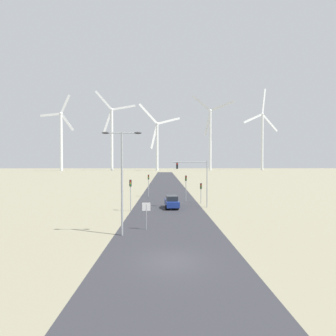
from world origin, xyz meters
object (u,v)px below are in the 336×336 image
object	(u,v)px
traffic_light_post_mid_left	(148,181)
traffic_light_post_mid_right	(186,182)
wind_turbine_far_left	(61,136)
wind_turbine_far_right	(262,135)
streetlamp	(122,170)
wind_turbine_center	(157,141)
traffic_light_mast_overhead	(195,174)
wind_turbine_right	(210,134)
traffic_light_post_near_right	(201,189)
traffic_light_post_near_left	(130,188)
wind_turbine_left	(112,133)
stop_sign_near	(146,211)
car_approaching	(172,202)

from	to	relation	value
traffic_light_post_mid_left	traffic_light_post_mid_right	bearing A→B (deg)	-41.79
wind_turbine_far_left	wind_turbine_far_right	distance (m)	174.48
streetlamp	traffic_light_post_mid_right	world-z (taller)	streetlamp
wind_turbine_center	wind_turbine_far_right	bearing A→B (deg)	8.37
wind_turbine_far_right	wind_turbine_far_left	bearing A→B (deg)	-172.24
traffic_light_mast_overhead	wind_turbine_far_left	size ratio (longest dim) A/B	0.11
wind_turbine_center	wind_turbine_far_right	xyz separation A→B (m)	(95.29, 14.02, 6.09)
traffic_light_post_mid_right	wind_turbine_right	xyz separation A→B (m)	(36.98, 186.29, 28.99)
traffic_light_post_near_right	traffic_light_post_mid_left	world-z (taller)	traffic_light_post_mid_left
streetlamp	traffic_light_post_mid_left	bearing A→B (deg)	88.39
traffic_light_post_near_left	wind_turbine_left	xyz separation A→B (m)	(-41.74, 197.29, 29.57)
stop_sign_near	wind_turbine_left	size ratio (longest dim) A/B	0.04
car_approaching	wind_turbine_left	world-z (taller)	wind_turbine_left
traffic_light_post_near_right	traffic_light_mast_overhead	size ratio (longest dim) A/B	0.47
traffic_light_post_near_right	wind_turbine_right	xyz separation A→B (m)	(34.77, 188.88, 29.79)
traffic_light_post_near_right	traffic_light_mast_overhead	distance (m)	4.58
wind_turbine_center	stop_sign_near	bearing A→B (deg)	-88.77
traffic_light_post_near_left	wind_turbine_far_left	bearing A→B (deg)	113.89
streetlamp	wind_turbine_far_right	bearing A→B (deg)	66.47
traffic_light_post_mid_left	wind_turbine_left	distance (m)	189.55
traffic_light_post_mid_right	wind_turbine_center	size ratio (longest dim) A/B	0.08
stop_sign_near	traffic_light_mast_overhead	size ratio (longest dim) A/B	0.38
traffic_light_post_near_right	traffic_light_post_near_left	bearing A→B (deg)	-148.16
streetlamp	wind_turbine_left	size ratio (longest dim) A/B	0.13
traffic_light_mast_overhead	wind_turbine_far_right	distance (m)	217.94
traffic_light_post_near_left	wind_turbine_far_left	world-z (taller)	wind_turbine_far_left
traffic_light_post_mid_left	wind_turbine_far_right	bearing A→B (deg)	63.71
traffic_light_post_mid_right	stop_sign_near	bearing A→B (deg)	-106.08
traffic_light_post_near_left	wind_turbine_center	distance (m)	189.27
stop_sign_near	traffic_light_post_near_left	xyz separation A→B (m)	(-2.81, 9.82, 1.26)
traffic_light_post_near_right	car_approaching	world-z (taller)	traffic_light_post_near_right
car_approaching	wind_turbine_far_left	size ratio (longest dim) A/B	0.07
stop_sign_near	car_approaching	bearing A→B (deg)	76.74
traffic_light_post_mid_right	wind_turbine_center	distance (m)	180.49
traffic_light_mast_overhead	car_approaching	size ratio (longest dim) A/B	1.64
wind_turbine_center	streetlamp	bearing A→B (deg)	-89.37
traffic_light_post_near_left	traffic_light_mast_overhead	xyz separation A→B (m)	(9.15, 2.93, 1.82)
traffic_light_post_near_right	car_approaching	size ratio (longest dim) A/B	0.78
traffic_light_post_mid_right	wind_turbine_right	bearing A→B (deg)	78.77
traffic_light_post_mid_left	traffic_light_mast_overhead	world-z (taller)	traffic_light_mast_overhead
traffic_light_mast_overhead	traffic_light_post_near_left	bearing A→B (deg)	-162.25
wind_turbine_center	wind_turbine_right	bearing A→B (deg)	9.07
wind_turbine_far_left	wind_turbine_center	world-z (taller)	wind_turbine_far_left
wind_turbine_left	wind_turbine_right	world-z (taller)	wind_turbine_left
streetlamp	stop_sign_near	bearing A→B (deg)	44.45
streetlamp	traffic_light_mast_overhead	world-z (taller)	streetlamp
traffic_light_mast_overhead	stop_sign_near	bearing A→B (deg)	-116.42
streetlamp	traffic_light_post_mid_right	bearing A→B (deg)	70.27
traffic_light_post_mid_left	traffic_light_post_mid_right	distance (m)	9.04
stop_sign_near	traffic_light_post_mid_right	xyz separation A→B (m)	(5.45, 18.91, 1.35)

